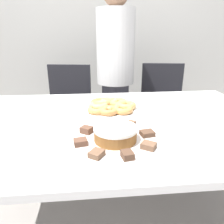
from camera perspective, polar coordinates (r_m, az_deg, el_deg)
wall_back at (r=2.65m, az=-2.60°, el=22.71°), size 8.00×0.05×2.60m
table at (r=1.15m, az=2.18°, el=-5.79°), size 1.60×1.04×0.76m
person_standing at (r=1.93m, az=0.92°, el=9.70°), size 0.32×0.32×1.57m
office_chair_left at (r=2.07m, az=-11.43°, el=-1.58°), size 0.51×0.51×0.90m
office_chair_right at (r=2.16m, az=12.95°, el=-0.73°), size 0.50×0.50×0.90m
plate_cake at (r=0.89m, az=0.87°, el=-7.59°), size 0.39×0.39×0.01m
plate_donuts at (r=1.25m, az=-0.62°, el=0.68°), size 0.32×0.32×0.01m
frosted_cake at (r=0.88m, az=0.88°, el=-5.65°), size 0.18×0.18×0.06m
lamington_0 at (r=0.95m, az=-6.67°, el=-4.65°), size 0.06×0.06×0.03m
lamington_1 at (r=0.86m, az=-8.21°, el=-7.78°), size 0.06×0.05×0.02m
lamington_2 at (r=0.78m, az=-4.04°, el=-10.81°), size 0.06×0.07×0.02m
lamington_3 at (r=0.77m, az=4.04°, el=-11.12°), size 0.05×0.05×0.02m
lamington_4 at (r=0.84m, az=9.52°, el=-8.66°), size 0.07×0.07×0.02m
lamington_5 at (r=0.94m, az=9.19°, el=-5.52°), size 0.06×0.06×0.02m
lamington_6 at (r=1.00m, az=4.64°, el=-3.29°), size 0.06×0.06×0.03m
lamington_7 at (r=1.01m, az=-1.50°, el=-3.21°), size 0.06×0.06×0.02m
donut_0 at (r=1.24m, az=-0.62°, el=1.53°), size 0.12×0.12×0.03m
donut_1 at (r=1.25m, az=3.60°, el=1.78°), size 0.12×0.12×0.04m
donut_2 at (r=1.29m, az=1.39°, el=2.45°), size 0.13×0.13×0.04m
donut_3 at (r=1.32m, az=-0.79°, el=2.81°), size 0.11×0.11×0.03m
donut_4 at (r=1.28m, az=-2.86°, el=2.38°), size 0.13×0.13×0.04m
donut_5 at (r=1.24m, az=-3.56°, el=1.68°), size 0.11×0.11×0.04m
donut_6 at (r=1.19m, az=-3.77°, el=0.67°), size 0.11×0.11×0.03m
donut_7 at (r=1.17m, az=-0.92°, el=0.40°), size 0.11×0.11×0.03m
donut_8 at (r=1.18m, az=2.89°, el=0.65°), size 0.11×0.11×0.03m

